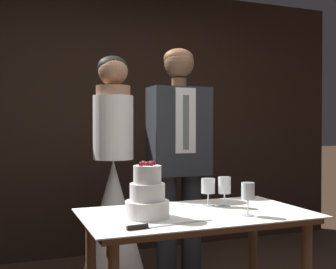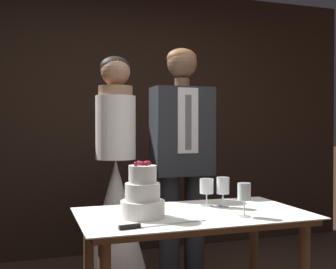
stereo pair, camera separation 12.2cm
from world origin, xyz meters
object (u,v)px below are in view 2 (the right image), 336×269
at_px(cake_table, 193,233).
at_px(cake_knife, 147,225).
at_px(groom, 182,153).
at_px(tiered_cake, 143,196).
at_px(wine_glass_middle, 223,186).
at_px(wine_glass_near, 207,188).
at_px(bride, 116,211).
at_px(wine_glass_far, 244,193).

distance_m(cake_table, cake_knife, 0.41).
distance_m(cake_table, groom, 0.95).
relative_size(tiered_cake, wine_glass_middle, 1.67).
bearing_deg(tiered_cake, wine_glass_near, 22.96).
distance_m(cake_knife, groom, 1.24).
xyz_separation_m(wine_glass_near, wine_glass_middle, (0.08, -0.06, 0.01)).
distance_m(cake_knife, bride, 1.08).
distance_m(cake_table, tiered_cake, 0.36).
distance_m(cake_table, bride, 0.87).
height_order(wine_glass_middle, bride, bride).
xyz_separation_m(cake_knife, wine_glass_near, (0.46, 0.39, 0.10)).
height_order(wine_glass_near, groom, groom).
xyz_separation_m(wine_glass_near, groom, (0.10, 0.68, 0.16)).
bearing_deg(bride, cake_knife, -93.63).
xyz_separation_m(wine_glass_far, groom, (0.04, 1.01, 0.15)).
bearing_deg(cake_knife, cake_table, 29.13).
distance_m(cake_knife, wine_glass_far, 0.54).
height_order(bride, groom, groom).
bearing_deg(cake_knife, bride, 78.89).
xyz_separation_m(cake_table, bride, (-0.25, 0.84, -0.02)).
relative_size(cake_knife, groom, 0.25).
height_order(cake_table, wine_glass_near, wine_glass_near).
xyz_separation_m(wine_glass_near, wine_glass_far, (0.06, -0.33, 0.02)).
relative_size(cake_knife, wine_glass_near, 2.82).
relative_size(wine_glass_middle, bride, 0.10).
bearing_deg(tiered_cake, wine_glass_far, -16.16).
distance_m(wine_glass_middle, groom, 0.76).
relative_size(cake_table, wine_glass_far, 7.09).
bearing_deg(cake_table, bride, 106.48).
height_order(wine_glass_middle, wine_glass_far, same).
relative_size(wine_glass_near, bride, 0.09).
distance_m(wine_glass_near, bride, 0.83).
bearing_deg(wine_glass_near, cake_knife, -140.04).
relative_size(tiered_cake, wine_glass_far, 1.66).
relative_size(wine_glass_near, groom, 0.09).
bearing_deg(groom, tiered_cake, -121.50).
bearing_deg(wine_glass_far, tiered_cake, 163.84).
bearing_deg(tiered_cake, groom, 58.50).
bearing_deg(groom, wine_glass_middle, -91.98).
bearing_deg(bride, wine_glass_near, -60.04).
bearing_deg(bride, groom, -0.05).
distance_m(wine_glass_near, groom, 0.71).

